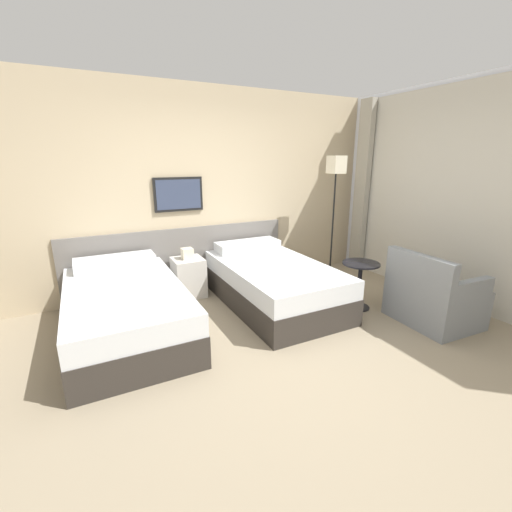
{
  "coord_description": "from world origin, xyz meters",
  "views": [
    {
      "loc": [
        -1.58,
        -2.5,
        1.78
      ],
      "look_at": [
        0.18,
        0.93,
        0.68
      ],
      "focal_mm": 24.0,
      "sensor_mm": 36.0,
      "label": 1
    }
  ],
  "objects_px": {
    "bed_near_door": "(126,310)",
    "floor_lamp": "(336,179)",
    "bed_near_window": "(273,283)",
    "armchair": "(433,299)",
    "nightstand": "(189,276)",
    "side_table": "(360,277)"
  },
  "relations": [
    {
      "from": "bed_near_door",
      "to": "nightstand",
      "type": "bearing_deg",
      "value": 39.55
    },
    {
      "from": "bed_near_window",
      "to": "side_table",
      "type": "relative_size",
      "value": 3.37
    },
    {
      "from": "bed_near_door",
      "to": "bed_near_window",
      "type": "xyz_separation_m",
      "value": [
        1.75,
        0.0,
        0.0
      ]
    },
    {
      "from": "bed_near_window",
      "to": "nightstand",
      "type": "xyz_separation_m",
      "value": [
        -0.87,
        0.72,
        -0.0
      ]
    },
    {
      "from": "bed_near_window",
      "to": "armchair",
      "type": "xyz_separation_m",
      "value": [
        1.32,
        -1.27,
        0.01
      ]
    },
    {
      "from": "bed_near_door",
      "to": "side_table",
      "type": "relative_size",
      "value": 3.37
    },
    {
      "from": "bed_near_window",
      "to": "armchair",
      "type": "height_order",
      "value": "armchair"
    },
    {
      "from": "floor_lamp",
      "to": "armchair",
      "type": "relative_size",
      "value": 2.12
    },
    {
      "from": "bed_near_door",
      "to": "floor_lamp",
      "type": "bearing_deg",
      "value": 8.48
    },
    {
      "from": "floor_lamp",
      "to": "bed_near_door",
      "type": "bearing_deg",
      "value": -171.52
    },
    {
      "from": "bed_near_window",
      "to": "floor_lamp",
      "type": "distance_m",
      "value": 1.82
    },
    {
      "from": "bed_near_door",
      "to": "side_table",
      "type": "distance_m",
      "value": 2.69
    },
    {
      "from": "bed_near_door",
      "to": "armchair",
      "type": "relative_size",
      "value": 2.28
    },
    {
      "from": "bed_near_door",
      "to": "side_table",
      "type": "xyz_separation_m",
      "value": [
        2.61,
        -0.6,
        0.13
      ]
    },
    {
      "from": "bed_near_door",
      "to": "side_table",
      "type": "bearing_deg",
      "value": -13.02
    },
    {
      "from": "floor_lamp",
      "to": "side_table",
      "type": "height_order",
      "value": "floor_lamp"
    },
    {
      "from": "nightstand",
      "to": "side_table",
      "type": "relative_size",
      "value": 1.13
    },
    {
      "from": "bed_near_door",
      "to": "floor_lamp",
      "type": "distance_m",
      "value": 3.3
    },
    {
      "from": "floor_lamp",
      "to": "armchair",
      "type": "xyz_separation_m",
      "value": [
        0.04,
        -1.72,
        -1.21
      ]
    },
    {
      "from": "nightstand",
      "to": "floor_lamp",
      "type": "height_order",
      "value": "floor_lamp"
    },
    {
      "from": "armchair",
      "to": "bed_near_window",
      "type": "bearing_deg",
      "value": 49.14
    },
    {
      "from": "bed_near_window",
      "to": "floor_lamp",
      "type": "height_order",
      "value": "floor_lamp"
    }
  ]
}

